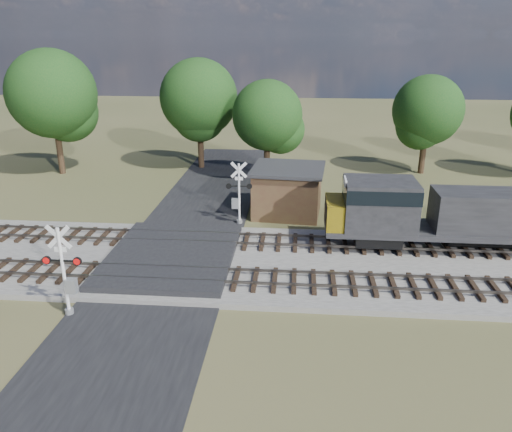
{
  "coord_description": "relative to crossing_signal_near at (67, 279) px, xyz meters",
  "views": [
    {
      "loc": [
        7.01,
        -24.95,
        12.27
      ],
      "look_at": [
        4.69,
        2.0,
        2.4
      ],
      "focal_mm": 35.0,
      "sensor_mm": 36.0,
      "label": 1
    }
  ],
  "objects": [
    {
      "name": "crossing_signal_far",
      "position": [
        6.31,
        12.43,
        -0.04
      ],
      "size": [
        1.77,
        0.38,
        4.39
      ],
      "rotation": [
        0.0,
        0.0,
        3.19
      ],
      "color": "silver",
      "rests_on": "ground"
    },
    {
      "name": "road",
      "position": [
        3.27,
        5.56,
        -1.83
      ],
      "size": [
        7.0,
        60.0,
        0.08
      ],
      "primitive_type": "cube",
      "color": "black",
      "rests_on": "ground"
    },
    {
      "name": "treeline",
      "position": [
        9.17,
        26.48,
        4.93
      ],
      "size": [
        81.72,
        11.16,
        11.7
      ],
      "color": "black",
      "rests_on": "ground"
    },
    {
      "name": "track_far",
      "position": [
        6.39,
        8.56,
        -1.45
      ],
      "size": [
        140.0,
        2.6,
        0.33
      ],
      "color": "black",
      "rests_on": "ballast_bed"
    },
    {
      "name": "equipment_shed",
      "position": [
        9.61,
        14.98,
        -0.13
      ],
      "size": [
        5.46,
        5.46,
        3.43
      ],
      "rotation": [
        0.0,
        0.0,
        -0.09
      ],
      "color": "#4E3021",
      "rests_on": "ground"
    },
    {
      "name": "crossing_panel",
      "position": [
        3.27,
        6.06,
        -1.55
      ],
      "size": [
        7.0,
        9.0,
        0.62
      ],
      "primitive_type": "cube",
      "color": "#262628",
      "rests_on": "ground"
    },
    {
      "name": "ballast_bed",
      "position": [
        13.27,
        6.06,
        -1.72
      ],
      "size": [
        140.0,
        10.0,
        0.3
      ],
      "primitive_type": "cube",
      "color": "gray",
      "rests_on": "ground"
    },
    {
      "name": "track_near",
      "position": [
        6.39,
        3.56,
        -1.45
      ],
      "size": [
        140.0,
        2.6,
        0.33
      ],
      "color": "black",
      "rests_on": "ballast_bed"
    },
    {
      "name": "ground",
      "position": [
        3.27,
        5.56,
        -1.87
      ],
      "size": [
        160.0,
        160.0,
        0.0
      ],
      "primitive_type": "plane",
      "color": "#424927",
      "rests_on": "ground"
    },
    {
      "name": "crossing_signal_near",
      "position": [
        0.0,
        0.0,
        0.0
      ],
      "size": [
        1.81,
        0.39,
        4.49
      ],
      "rotation": [
        0.0,
        0.0,
        0.0
      ],
      "color": "silver",
      "rests_on": "ground"
    }
  ]
}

